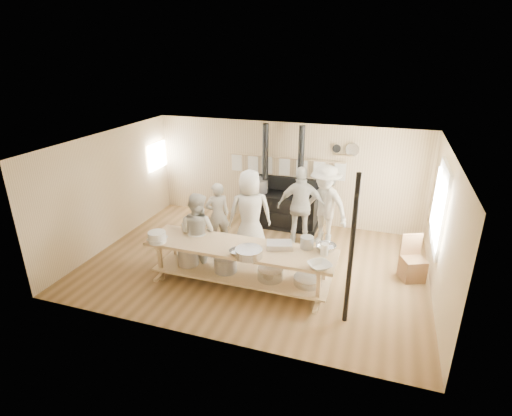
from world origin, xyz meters
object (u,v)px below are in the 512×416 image
Objects in this scene: cook_left at (198,232)px; cook_right at (301,206)px; roasting_pan at (279,245)px; cook_by_window at (324,205)px; cook_far_left at (218,215)px; chair at (412,267)px; cook_center at (250,213)px; stove at (281,206)px; prep_table at (240,262)px.

cook_left is 2.53m from cook_right.
cook_left is 3.58× the size of roasting_pan.
cook_right is at bearing -123.43° from cook_left.
cook_right is 0.53m from cook_by_window.
cook_far_left is 1.69× the size of chair.
roasting_pan is (0.97, -1.14, -0.06)m from cook_center.
chair is at bearing -28.32° from stove.
cook_left reaches higher than roasting_pan.
roasting_pan reaches higher than chair.
prep_table is 1.13m from cook_left.
cook_by_window reaches higher than cook_left.
cook_right is (0.94, 0.87, -0.04)m from cook_center.
cook_right is 3.98× the size of roasting_pan.
stove is 1.35× the size of cook_center.
stove is at bearing -160.94° from cook_far_left.
roasting_pan is at bearing 77.32° from cook_right.
cook_by_window reaches higher than cook_far_left.
cook_far_left is at bearing 8.80° from cook_right.
cook_by_window is at bearing 77.46° from roasting_pan.
cook_far_left is (-1.08, 1.46, 0.24)m from prep_table.
stove is at bearing -63.84° from cook_right.
roasting_pan is at bearing -76.73° from cook_by_window.
stove reaches higher than prep_table.
chair reaches higher than prep_table.
cook_far_left is at bearing -124.86° from stove.
chair is at bearing -157.33° from cook_left.
chair is at bearing 22.73° from prep_table.
stove reaches higher than cook_center.
prep_table is 1.41m from cook_center.
cook_right reaches higher than cook_left.
prep_table is 1.83m from cook_far_left.
cook_left is 1.85× the size of chair.
cook_right is at bearing 90.90° from roasting_pan.
stove is at bearing 128.25° from chair.
cook_by_window is at bearing 164.65° from cook_far_left.
cook_left reaches higher than cook_far_left.
cook_by_window reaches higher than cook_right.
cook_right is (0.69, 2.19, 0.40)m from prep_table.
stove is 1.91m from cook_far_left.
cook_center is 1.76m from cook_by_window.
chair is (4.18, 0.98, -0.57)m from cook_left.
cook_right reaches higher than prep_table.
cook_far_left is 0.82× the size of cook_right.
stove is 1.36× the size of cook_by_window.
prep_table is at bearing -90.04° from stove.
cook_left is at bearing 169.75° from chair.
cook_by_window is (2.28, 0.86, 0.19)m from cook_far_left.
cook_right is (0.69, -0.83, 0.40)m from stove.
cook_right is at bearing 72.52° from prep_table.
chair is (4.23, -0.14, -0.50)m from cook_far_left.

